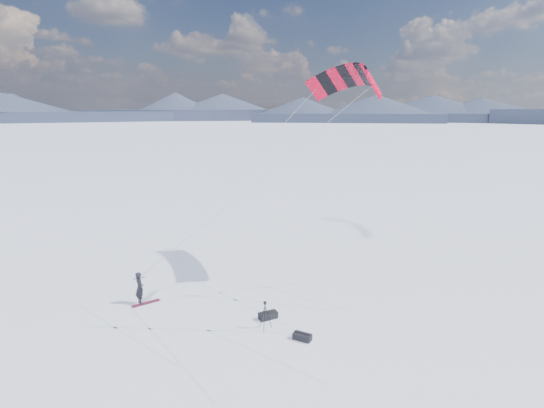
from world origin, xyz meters
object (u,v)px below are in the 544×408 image
object	(u,v)px
snowboard	(146,303)
gear_bag_b	(302,336)
snowkiter	(141,304)
gear_bag_a	(268,315)
tripod	(265,311)

from	to	relation	value
snowboard	gear_bag_b	world-z (taller)	gear_bag_b
snowkiter	gear_bag_a	bearing A→B (deg)	-139.56
snowboard	tripod	bearing A→B (deg)	-61.35
gear_bag_b	snowboard	bearing A→B (deg)	-176.58
snowkiter	gear_bag_b	bearing A→B (deg)	-149.75
snowboard	gear_bag_a	bearing A→B (deg)	-52.80
snowkiter	gear_bag_b	world-z (taller)	snowkiter
tripod	gear_bag_a	size ratio (longest dim) A/B	1.39
gear_bag_b	gear_bag_a	bearing A→B (deg)	155.64
snowboard	gear_bag_b	bearing A→B (deg)	-63.12
tripod	snowkiter	bearing A→B (deg)	136.95
tripod	gear_bag_b	xyz separation A→B (m)	(1.27, -1.40, -0.68)
snowkiter	gear_bag_a	size ratio (longest dim) A/B	1.80
gear_bag_b	snowkiter	bearing A→B (deg)	-175.78
snowkiter	snowboard	distance (m)	0.26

